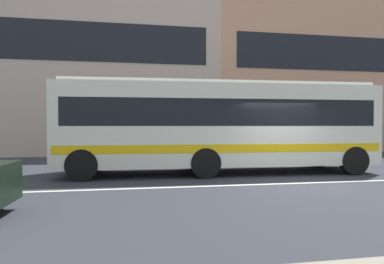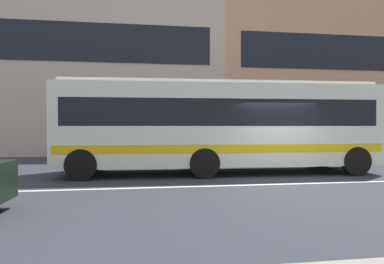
{
  "view_description": "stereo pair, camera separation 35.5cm",
  "coord_description": "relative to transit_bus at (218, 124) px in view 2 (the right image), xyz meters",
  "views": [
    {
      "loc": [
        -4.86,
        -9.22,
        1.74
      ],
      "look_at": [
        -2.76,
        2.67,
        1.5
      ],
      "focal_mm": 31.01,
      "sensor_mm": 36.0,
      "label": 1
    },
    {
      "loc": [
        -4.51,
        -9.27,
        1.74
      ],
      "look_at": [
        -2.76,
        2.67,
        1.5
      ],
      "focal_mm": 31.01,
      "sensor_mm": 36.0,
      "label": 2
    }
  ],
  "objects": [
    {
      "name": "lane_centre_line",
      "position": [
        1.8,
        -2.56,
        -1.8
      ],
      "size": [
        60.0,
        0.16,
        0.01
      ],
      "primitive_type": "cube",
      "color": "silver",
      "rests_on": "ground_plane"
    },
    {
      "name": "apartment_block_right",
      "position": [
        14.32,
        12.21,
        3.67
      ],
      "size": [
        24.38,
        9.37,
        10.94
      ],
      "color": "tan",
      "rests_on": "ground_plane"
    },
    {
      "name": "ground_plane",
      "position": [
        1.8,
        -2.56,
        -1.81
      ],
      "size": [
        160.0,
        160.0,
        0.0
      ],
      "primitive_type": "plane",
      "color": "#30333B"
    },
    {
      "name": "transit_bus",
      "position": [
        0.0,
        0.0,
        0.0
      ],
      "size": [
        11.33,
        2.97,
        3.28
      ],
      "color": "silver",
      "rests_on": "ground_plane"
    },
    {
      "name": "apartment_block_left",
      "position": [
        -9.56,
        12.21,
        3.74
      ],
      "size": [
        23.4,
        9.37,
        11.08
      ],
      "color": "#C5AD9E",
      "rests_on": "ground_plane"
    }
  ]
}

